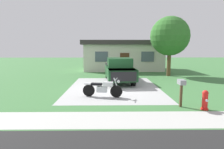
{
  "coord_description": "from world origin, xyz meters",
  "views": [
    {
      "loc": [
        -0.32,
        -13.25,
        2.71
      ],
      "look_at": [
        -0.13,
        -0.01,
        0.9
      ],
      "focal_mm": 31.98,
      "sensor_mm": 36.0,
      "label": 1
    }
  ],
  "objects": [
    {
      "name": "fire_hydrant",
      "position": [
        3.85,
        -4.86,
        0.43
      ],
      "size": [
        0.32,
        0.4,
        0.87
      ],
      "color": "red",
      "rests_on": "ground"
    },
    {
      "name": "shade_tree",
      "position": [
        5.35,
        5.56,
        3.74
      ],
      "size": [
        3.64,
        3.64,
        5.57
      ],
      "color": "brown",
      "rests_on": "ground"
    },
    {
      "name": "sidewalk_strip",
      "position": [
        0.0,
        -6.0,
        0.0
      ],
      "size": [
        36.0,
        1.8,
        0.01
      ],
      "primitive_type": "cube",
      "color": "#B0B0AB",
      "rests_on": "ground"
    },
    {
      "name": "mailbox",
      "position": [
        2.96,
        -4.41,
        0.98
      ],
      "size": [
        0.26,
        0.48,
        1.26
      ],
      "color": "#4C3823",
      "rests_on": "ground"
    },
    {
      "name": "ground_plane",
      "position": [
        0.0,
        0.0,
        0.0
      ],
      "size": [
        80.0,
        80.0,
        0.0
      ],
      "primitive_type": "plane",
      "color": "#3D713C"
    },
    {
      "name": "pickup_truck",
      "position": [
        0.45,
        2.52,
        0.95
      ],
      "size": [
        2.34,
        5.73,
        1.9
      ],
      "color": "black",
      "rests_on": "ground"
    },
    {
      "name": "neighbor_house",
      "position": [
        1.37,
        11.02,
        1.79
      ],
      "size": [
        9.6,
        5.6,
        3.5
      ],
      "color": "beige",
      "rests_on": "ground"
    },
    {
      "name": "motorcycle",
      "position": [
        -0.68,
        -2.5,
        0.47
      ],
      "size": [
        2.19,
        0.78,
        1.09
      ],
      "color": "black",
      "rests_on": "ground"
    },
    {
      "name": "driveway_pad",
      "position": [
        0.0,
        0.0,
        0.0
      ],
      "size": [
        6.0,
        8.32,
        0.01
      ],
      "primitive_type": "cube",
      "color": "#A7A7A7",
      "rests_on": "ground"
    }
  ]
}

